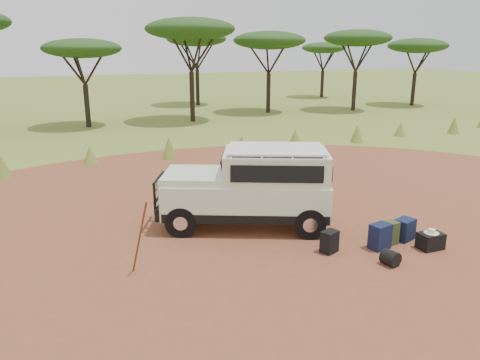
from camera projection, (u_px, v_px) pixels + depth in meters
name	position (u px, v px, depth m)	size (l,w,h in m)	color
ground	(272.00, 237.00, 11.06)	(140.00, 140.00, 0.00)	olive
dirt_clearing	(272.00, 237.00, 11.06)	(23.00, 23.00, 0.01)	brown
grass_fringe	(173.00, 149.00, 18.61)	(36.60, 1.60, 0.90)	olive
acacia_treeline	(127.00, 37.00, 27.42)	(46.70, 13.20, 6.26)	black
safari_vehicle	(252.00, 189.00, 11.43)	(4.39, 3.27, 2.01)	silver
walking_staff	(140.00, 238.00, 9.01)	(0.04, 0.04, 1.63)	brown
backpack_black	(329.00, 242.00, 10.15)	(0.36, 0.27, 0.50)	black
backpack_navy	(380.00, 237.00, 10.33)	(0.44, 0.32, 0.58)	#13203E
backpack_olive	(389.00, 233.00, 10.57)	(0.38, 0.28, 0.53)	#31411E
duffel_navy	(405.00, 229.00, 10.82)	(0.45, 0.34, 0.51)	#13203E
hard_case	(430.00, 241.00, 10.34)	(0.53, 0.37, 0.37)	black
stuff_sack	(390.00, 258.00, 9.57)	(0.32, 0.32, 0.32)	black
safari_hat	(432.00, 232.00, 10.28)	(0.32, 0.32, 0.09)	beige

